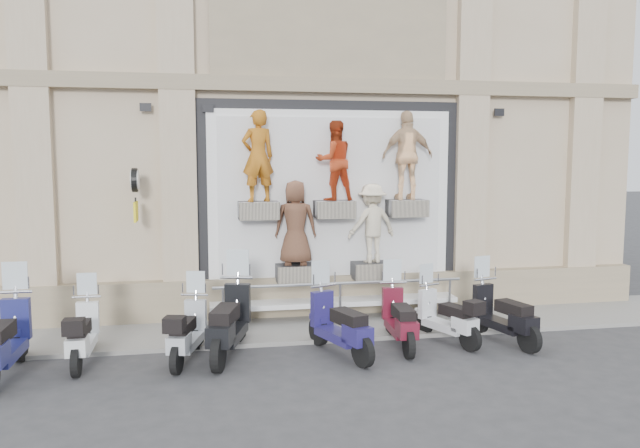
% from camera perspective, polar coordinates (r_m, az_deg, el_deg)
% --- Properties ---
extents(ground, '(90.00, 90.00, 0.00)m').
position_cam_1_polar(ground, '(10.73, 4.22, -12.27)').
color(ground, '#313133').
rests_on(ground, ground).
extents(sidewalk, '(16.00, 2.20, 0.08)m').
position_cam_1_polar(sidewalk, '(12.67, 1.75, -9.17)').
color(sidewalk, gray).
rests_on(sidewalk, ground).
extents(building, '(14.00, 8.60, 12.00)m').
position_cam_1_polar(building, '(17.24, -1.81, 14.86)').
color(building, tan).
rests_on(building, ground).
extents(shop_vitrine, '(5.60, 0.85, 4.30)m').
position_cam_1_polar(shop_vitrine, '(12.90, 1.53, 1.90)').
color(shop_vitrine, black).
rests_on(shop_vitrine, ground).
extents(guard_rail, '(5.06, 0.10, 0.93)m').
position_cam_1_polar(guard_rail, '(12.47, 1.86, -7.41)').
color(guard_rail, '#9EA0A5').
rests_on(guard_rail, ground).
extents(clock_sign_bracket, '(0.10, 0.80, 1.02)m').
position_cam_1_polar(clock_sign_bracket, '(12.38, -16.54, 3.18)').
color(clock_sign_bracket, black).
rests_on(clock_sign_bracket, ground).
extents(scooter_a, '(0.61, 2.09, 1.69)m').
position_cam_1_polar(scooter_a, '(10.81, -26.93, -8.12)').
color(scooter_a, navy).
rests_on(scooter_a, ground).
extents(scooter_b, '(0.52, 1.74, 1.41)m').
position_cam_1_polar(scooter_b, '(11.02, -20.91, -8.35)').
color(scooter_b, silver).
rests_on(scooter_b, ground).
extents(scooter_c, '(0.93, 1.82, 1.42)m').
position_cam_1_polar(scooter_c, '(10.67, -12.04, -8.53)').
color(scooter_c, '#A1A7AF').
rests_on(scooter_c, ground).
extents(scooter_d, '(1.19, 2.24, 1.74)m').
position_cam_1_polar(scooter_d, '(10.73, -8.30, -7.48)').
color(scooter_d, black).
rests_on(scooter_d, ground).
extents(scooter_e, '(1.19, 2.00, 1.56)m').
position_cam_1_polar(scooter_e, '(10.70, 1.80, -7.95)').
color(scooter_e, '#1D1752').
rests_on(scooter_e, ground).
extents(scooter_f, '(0.66, 1.87, 1.49)m').
position_cam_1_polar(scooter_f, '(11.28, 7.29, -7.46)').
color(scooter_f, '#500D1C').
rests_on(scooter_f, ground).
extents(scooter_g, '(1.07, 1.77, 1.38)m').
position_cam_1_polar(scooter_g, '(11.68, 11.47, -7.32)').
color(scooter_g, silver).
rests_on(scooter_g, ground).
extents(scooter_h, '(0.99, 1.95, 1.52)m').
position_cam_1_polar(scooter_h, '(11.90, 16.41, -6.86)').
color(scooter_h, black).
rests_on(scooter_h, ground).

